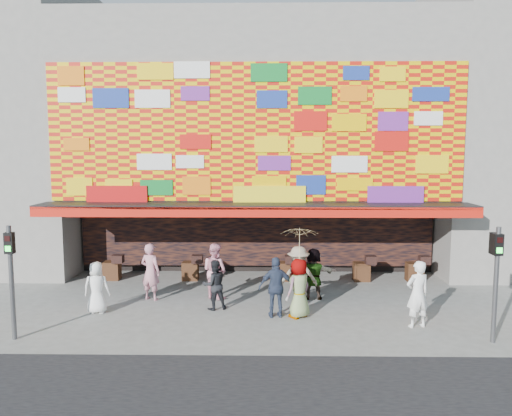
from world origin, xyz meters
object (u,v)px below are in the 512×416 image
object	(u,v)px
ped_b	(150,272)
ped_d	(298,276)
signal_right	(496,271)
ped_h	(418,294)
ped_c	(214,285)
ped_i	(215,271)
ped_e	(276,287)
ped_a	(97,287)
ped_f	(313,274)
signal_left	(11,269)
ped_g	(299,288)
parasol	(299,244)

from	to	relation	value
ped_b	ped_d	world-z (taller)	ped_d
signal_right	ped_h	size ratio (longest dim) A/B	1.59
signal_right	ped_d	world-z (taller)	signal_right
ped_c	ped_i	bearing A→B (deg)	-106.16
ped_d	ped_e	world-z (taller)	ped_d
ped_a	ped_e	xyz separation A→B (m)	(5.43, -0.29, 0.11)
ped_c	ped_d	world-z (taller)	ped_d
signal_right	ped_f	world-z (taller)	signal_right
signal_left	signal_right	distance (m)	12.40
ped_d	ped_i	bearing A→B (deg)	-20.92
ped_d	ped_g	distance (m)	1.17
signal_left	ped_b	world-z (taller)	signal_left
signal_right	ped_a	distance (m)	11.21
ped_f	ped_c	bearing A→B (deg)	16.09
signal_right	ped_h	distance (m)	2.16
ped_c	ped_h	xyz separation A→B (m)	(5.81, -1.47, 0.16)
ped_i	parasol	xyz separation A→B (m)	(2.67, -1.95, 1.27)
ped_c	ped_h	distance (m)	5.99
signal_right	ped_h	world-z (taller)	signal_right
ped_f	signal_left	bearing A→B (deg)	20.97
ped_g	signal_right	bearing A→B (deg)	117.01
ped_g	ped_h	size ratio (longest dim) A/B	0.93
ped_b	ped_h	xyz separation A→B (m)	(8.00, -2.43, -0.00)
signal_left	ped_h	world-z (taller)	signal_left
signal_left	ped_b	bearing A→B (deg)	51.85
signal_right	ped_i	size ratio (longest dim) A/B	1.63
ped_d	ped_a	bearing A→B (deg)	2.98
ped_e	parasol	distance (m)	1.45
signal_right	ped_a	xyz separation A→B (m)	(-10.95, 2.16, -1.07)
ped_g	ped_d	bearing A→B (deg)	-135.01
ped_f	ped_a	bearing A→B (deg)	9.45
signal_left	ped_i	distance (m)	6.25
ped_b	ped_f	world-z (taller)	ped_b
signal_left	ped_i	bearing A→B (deg)	38.02
ped_g	ped_a	bearing A→B (deg)	-44.90
ped_i	ped_b	bearing A→B (deg)	45.25
ped_a	ped_c	bearing A→B (deg)	-176.95
ped_b	ped_f	xyz separation A→B (m)	(5.37, 0.16, -0.08)
signal_right	ped_g	xyz separation A→B (m)	(-4.86, 1.86, -0.98)
ped_h	parasol	size ratio (longest dim) A/B	0.97
ped_f	ped_i	bearing A→B (deg)	-5.38
ped_e	ped_c	bearing A→B (deg)	-26.11
ped_d	signal_left	bearing A→B (deg)	16.70
ped_e	parasol	size ratio (longest dim) A/B	0.93
ped_h	ped_a	bearing A→B (deg)	-22.64
ped_d	ped_f	bearing A→B (deg)	-134.00
ped_c	ped_f	world-z (taller)	ped_f
ped_c	ped_h	world-z (taller)	ped_h
ped_g	parasol	xyz separation A→B (m)	(0.00, 0.00, 1.31)
signal_left	ped_f	size ratio (longest dim) A/B	1.74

